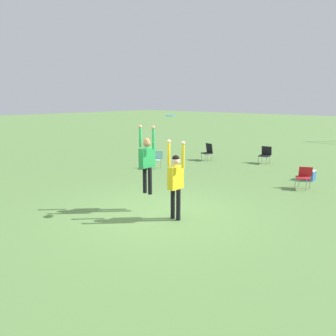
{
  "coord_description": "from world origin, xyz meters",
  "views": [
    {
      "loc": [
        6.17,
        -6.55,
        3.24
      ],
      "look_at": [
        0.17,
        0.27,
        1.3
      ],
      "focal_mm": 35.0,
      "sensor_mm": 36.0,
      "label": 1
    }
  ],
  "objects_px": {
    "camping_chair_0": "(265,154)",
    "camping_chair_3": "(156,158)",
    "camping_chair_1": "(208,151)",
    "cooler_box": "(309,175)",
    "camping_chair_2": "(304,176)",
    "person_jumping": "(147,158)",
    "frisbee": "(170,116)",
    "person_defending": "(176,178)"
  },
  "relations": [
    {
      "from": "camping_chair_0",
      "to": "camping_chair_3",
      "type": "bearing_deg",
      "value": 44.66
    },
    {
      "from": "camping_chair_3",
      "to": "camping_chair_1",
      "type": "bearing_deg",
      "value": -137.97
    },
    {
      "from": "camping_chair_3",
      "to": "cooler_box",
      "type": "xyz_separation_m",
      "value": [
        6.21,
        2.43,
        -0.29
      ]
    },
    {
      "from": "camping_chair_2",
      "to": "camping_chair_3",
      "type": "relative_size",
      "value": 0.94
    },
    {
      "from": "person_jumping",
      "to": "cooler_box",
      "type": "distance_m",
      "value": 7.38
    },
    {
      "from": "frisbee",
      "to": "camping_chair_1",
      "type": "xyz_separation_m",
      "value": [
        -3.92,
        7.59,
        -2.27
      ]
    },
    {
      "from": "person_jumping",
      "to": "person_defending",
      "type": "relative_size",
      "value": 0.92
    },
    {
      "from": "person_jumping",
      "to": "camping_chair_3",
      "type": "height_order",
      "value": "person_jumping"
    },
    {
      "from": "person_jumping",
      "to": "camping_chair_2",
      "type": "distance_m",
      "value": 6.13
    },
    {
      "from": "person_jumping",
      "to": "camping_chair_1",
      "type": "height_order",
      "value": "person_jumping"
    },
    {
      "from": "frisbee",
      "to": "camping_chair_2",
      "type": "relative_size",
      "value": 0.33
    },
    {
      "from": "frisbee",
      "to": "cooler_box",
      "type": "height_order",
      "value": "frisbee"
    },
    {
      "from": "frisbee",
      "to": "camping_chair_3",
      "type": "distance_m",
      "value": 6.68
    },
    {
      "from": "cooler_box",
      "to": "camping_chair_3",
      "type": "bearing_deg",
      "value": -158.61
    },
    {
      "from": "person_jumping",
      "to": "frisbee",
      "type": "relative_size",
      "value": 7.74
    },
    {
      "from": "person_defending",
      "to": "cooler_box",
      "type": "height_order",
      "value": "person_defending"
    },
    {
      "from": "camping_chair_1",
      "to": "camping_chair_3",
      "type": "relative_size",
      "value": 1.07
    },
    {
      "from": "camping_chair_2",
      "to": "cooler_box",
      "type": "bearing_deg",
      "value": -105.63
    },
    {
      "from": "camping_chair_1",
      "to": "person_jumping",
      "type": "bearing_deg",
      "value": 127.41
    },
    {
      "from": "frisbee",
      "to": "camping_chair_3",
      "type": "bearing_deg",
      "value": 137.11
    },
    {
      "from": "person_defending",
      "to": "camping_chair_1",
      "type": "xyz_separation_m",
      "value": [
        -4.31,
        7.82,
        -0.65
      ]
    },
    {
      "from": "person_jumping",
      "to": "camping_chair_0",
      "type": "bearing_deg",
      "value": 6.4
    },
    {
      "from": "camping_chair_1",
      "to": "camping_chair_2",
      "type": "distance_m",
      "value": 6.26
    },
    {
      "from": "camping_chair_0",
      "to": "camping_chair_2",
      "type": "height_order",
      "value": "camping_chair_0"
    },
    {
      "from": "person_jumping",
      "to": "frisbee",
      "type": "height_order",
      "value": "frisbee"
    },
    {
      "from": "camping_chair_0",
      "to": "frisbee",
      "type": "bearing_deg",
      "value": 88.94
    },
    {
      "from": "camping_chair_0",
      "to": "person_defending",
      "type": "bearing_deg",
      "value": 91.11
    },
    {
      "from": "person_defending",
      "to": "camping_chair_2",
      "type": "xyz_separation_m",
      "value": [
        1.51,
        5.49,
        -0.67
      ]
    },
    {
      "from": "cooler_box",
      "to": "person_jumping",
      "type": "bearing_deg",
      "value": -108.86
    },
    {
      "from": "camping_chair_2",
      "to": "camping_chair_0",
      "type": "bearing_deg",
      "value": -75.27
    },
    {
      "from": "person_jumping",
      "to": "cooler_box",
      "type": "height_order",
      "value": "person_jumping"
    },
    {
      "from": "person_jumping",
      "to": "frisbee",
      "type": "xyz_separation_m",
      "value": [
        0.74,
        0.16,
        1.23
      ]
    },
    {
      "from": "person_defending",
      "to": "camping_chair_3",
      "type": "relative_size",
      "value": 2.59
    },
    {
      "from": "camping_chair_2",
      "to": "cooler_box",
      "type": "xyz_separation_m",
      "value": [
        -0.28,
        1.44,
        -0.28
      ]
    },
    {
      "from": "person_defending",
      "to": "frisbee",
      "type": "relative_size",
      "value": 8.42
    },
    {
      "from": "person_defending",
      "to": "camping_chair_0",
      "type": "bearing_deg",
      "value": -166.63
    },
    {
      "from": "camping_chair_0",
      "to": "camping_chair_1",
      "type": "distance_m",
      "value": 2.93
    },
    {
      "from": "camping_chair_2",
      "to": "frisbee",
      "type": "bearing_deg",
      "value": 43.39
    },
    {
      "from": "frisbee",
      "to": "camping_chair_2",
      "type": "bearing_deg",
      "value": 70.23
    },
    {
      "from": "person_defending",
      "to": "camping_chair_2",
      "type": "distance_m",
      "value": 5.73
    },
    {
      "from": "frisbee",
      "to": "camping_chair_0",
      "type": "xyz_separation_m",
      "value": [
        -1.27,
        8.84,
        -2.29
      ]
    },
    {
      "from": "person_defending",
      "to": "cooler_box",
      "type": "xyz_separation_m",
      "value": [
        1.22,
        6.93,
        -0.95
      ]
    }
  ]
}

